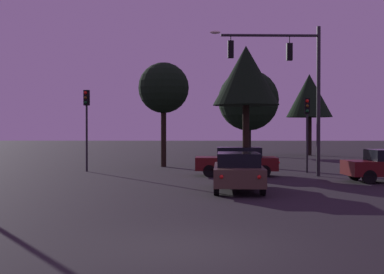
# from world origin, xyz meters

# --- Properties ---
(ground_plane) EXTENTS (168.00, 168.00, 0.00)m
(ground_plane) POSITION_xyz_m (0.00, 24.50, 0.00)
(ground_plane) COLOR black
(ground_plane) RESTS_ON ground
(traffic_signal_mast_arm) EXTENTS (5.81, 0.51, 7.86)m
(traffic_signal_mast_arm) POSITION_xyz_m (5.06, 15.79, 5.38)
(traffic_signal_mast_arm) COLOR #232326
(traffic_signal_mast_arm) RESTS_ON ground
(traffic_light_corner_left) EXTENTS (0.35, 0.38, 4.77)m
(traffic_light_corner_left) POSITION_xyz_m (-6.29, 18.63, 3.36)
(traffic_light_corner_left) COLOR #232326
(traffic_light_corner_left) RESTS_ON ground
(traffic_light_corner_right) EXTENTS (0.33, 0.37, 4.25)m
(traffic_light_corner_right) POSITION_xyz_m (6.45, 18.01, 3.02)
(traffic_light_corner_right) COLOR #232326
(traffic_light_corner_right) RESTS_ON ground
(car_nearside_lane) EXTENTS (2.11, 4.64, 1.52)m
(car_nearside_lane) POSITION_xyz_m (1.83, 9.57, 0.80)
(car_nearside_lane) COLOR #473828
(car_nearside_lane) RESTS_ON ground
(car_crossing_left) EXTENTS (4.40, 1.90, 1.52)m
(car_crossing_left) POSITION_xyz_m (2.28, 15.93, 0.79)
(car_crossing_left) COLOR #4C0F0F
(car_crossing_left) RESTS_ON ground
(tree_behind_sign) EXTENTS (4.45, 4.45, 7.92)m
(tree_behind_sign) POSITION_xyz_m (11.09, 37.91, 5.78)
(tree_behind_sign) COLOR black
(tree_behind_sign) RESTS_ON ground
(tree_left_far) EXTENTS (3.36, 3.36, 6.92)m
(tree_left_far) POSITION_xyz_m (-2.05, 22.53, 5.20)
(tree_left_far) COLOR black
(tree_left_far) RESTS_ON ground
(tree_center_horizon) EXTENTS (4.45, 4.45, 8.09)m
(tree_center_horizon) POSITION_xyz_m (3.45, 22.95, 6.06)
(tree_center_horizon) COLOR black
(tree_center_horizon) RESTS_ON ground
(tree_right_cluster) EXTENTS (5.86, 5.86, 8.27)m
(tree_right_cluster) POSITION_xyz_m (5.13, 37.52, 5.32)
(tree_right_cluster) COLOR black
(tree_right_cluster) RESTS_ON ground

